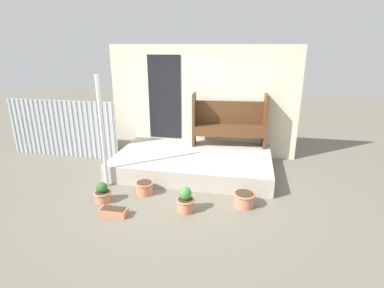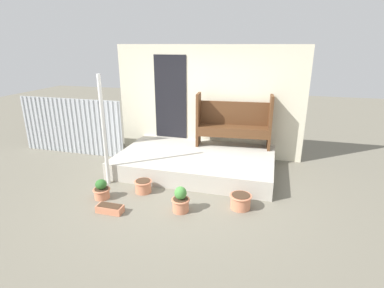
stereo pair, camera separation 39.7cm
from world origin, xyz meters
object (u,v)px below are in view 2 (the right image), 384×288
(flower_pot_right, at_px, (181,201))
(flower_pot_middle, at_px, (143,186))
(flower_pot_far_right, at_px, (241,201))
(bench, at_px, (234,121))
(flower_pot_left, at_px, (102,190))
(planter_box_rect, at_px, (110,209))
(support_post, at_px, (104,132))

(flower_pot_right, bearing_deg, flower_pot_middle, 152.47)
(flower_pot_far_right, bearing_deg, flower_pot_middle, 177.00)
(bench, distance_m, flower_pot_left, 3.22)
(flower_pot_right, distance_m, flower_pot_far_right, 1.00)
(flower_pot_left, height_order, flower_pot_right, flower_pot_right)
(flower_pot_middle, bearing_deg, flower_pot_left, -146.63)
(bench, xyz_separation_m, flower_pot_right, (-0.49, -2.47, -0.76))
(bench, bearing_deg, flower_pot_far_right, -83.09)
(flower_pot_left, distance_m, planter_box_rect, 0.55)
(flower_pot_right, bearing_deg, planter_box_rect, -162.83)
(support_post, xyz_separation_m, bench, (2.17, 1.85, -0.10))
(support_post, relative_size, flower_pot_middle, 6.35)
(bench, xyz_separation_m, flower_pot_left, (-1.97, -2.43, -0.80))
(flower_pot_left, xyz_separation_m, flower_pot_far_right, (2.41, 0.31, -0.02))
(support_post, bearing_deg, flower_pot_far_right, -5.75)
(planter_box_rect, bearing_deg, bench, 60.55)
(bench, bearing_deg, flower_pot_right, -106.11)
(flower_pot_right, relative_size, planter_box_rect, 1.01)
(flower_pot_left, height_order, planter_box_rect, flower_pot_left)
(bench, xyz_separation_m, flower_pot_middle, (-1.35, -2.02, -0.82))
(support_post, xyz_separation_m, flower_pot_far_right, (2.62, -0.26, -0.92))
(flower_pot_left, relative_size, planter_box_rect, 0.82)
(support_post, xyz_separation_m, planter_box_rect, (0.58, -0.96, -0.99))
(bench, height_order, planter_box_rect, bench)
(planter_box_rect, bearing_deg, flower_pot_left, 134.46)
(flower_pot_left, height_order, flower_pot_far_right, flower_pot_left)
(flower_pot_left, distance_m, flower_pot_right, 1.48)
(planter_box_rect, bearing_deg, flower_pot_middle, 73.34)
(bench, relative_size, planter_box_rect, 3.90)
(support_post, distance_m, bench, 2.86)
(flower_pot_right, xyz_separation_m, planter_box_rect, (-1.10, -0.34, -0.13))
(bench, distance_m, flower_pot_right, 2.63)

